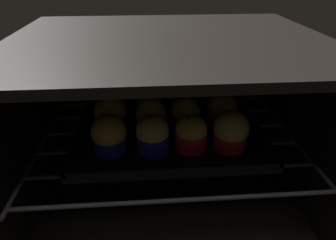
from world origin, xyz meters
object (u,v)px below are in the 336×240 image
object	(u,v)px
muffin_row1_col0	(110,115)
muffin_row2_col1	(148,100)
baking_tray	(168,131)
muffin_row2_col0	(114,100)
muffin_row0_col2	(191,133)
muffin_row2_col3	(215,97)
muffin_row1_col1	(150,116)
muffin_row0_col3	(231,131)
muffin_row1_col3	(221,111)
muffin_row2_col2	(181,97)
muffin_row1_col2	(186,115)
muffin_row0_col0	(109,135)
muffin_row0_col1	(153,135)

from	to	relation	value
muffin_row1_col0	muffin_row2_col1	xyz separation A→B (cm)	(8.01, 8.56, -0.67)
baking_tray	muffin_row2_col0	xyz separation A→B (cm)	(-12.21, 8.11, 4.21)
muffin_row0_col2	muffin_row2_col3	bearing A→B (deg)	62.86
muffin_row2_col3	baking_tray	bearing A→B (deg)	-146.41
muffin_row0_col2	muffin_row2_col0	xyz separation A→B (cm)	(-16.05, 15.94, 0.37)
baking_tray	muffin_row1_col0	bearing A→B (deg)	-178.39
baking_tray	muffin_row0_col2	bearing A→B (deg)	-63.86
muffin_row0_col2	muffin_row1_col1	bearing A→B (deg)	135.44
muffin_row1_col1	muffin_row2_col0	size ratio (longest dim) A/B	0.96
muffin_row0_col3	muffin_row1_col1	size ratio (longest dim) A/B	1.04
muffin_row0_col2	muffin_row1_col3	bearing A→B (deg)	45.66
muffin_row1_col3	muffin_row2_col1	xyz separation A→B (cm)	(-15.85, 8.02, -0.31)
muffin_row2_col2	muffin_row2_col3	world-z (taller)	muffin_row2_col2
muffin_row0_col2	muffin_row1_col2	world-z (taller)	same
muffin_row1_col3	muffin_row2_col2	world-z (taller)	muffin_row2_col2
muffin_row1_col0	muffin_row0_col2	bearing A→B (deg)	-25.07
muffin_row0_col2	muffin_row1_col2	bearing A→B (deg)	89.97
muffin_row2_col0	muffin_row1_col0	bearing A→B (deg)	-89.69
muffin_row0_col2	muffin_row0_col3	xyz separation A→B (cm)	(7.67, -0.34, 0.30)
muffin_row2_col0	muffin_row1_col3	bearing A→B (deg)	-18.30
muffin_row1_col0	muffin_row1_col1	bearing A→B (deg)	0.17
muffin_row0_col3	muffin_row1_col1	bearing A→B (deg)	152.83
muffin_row1_col1	muffin_row1_col3	xyz separation A→B (cm)	(15.48, 0.52, 0.21)
muffin_row1_col1	muffin_row1_col2	size ratio (longest dim) A/B	1.06
muffin_row0_col3	muffin_row1_col2	world-z (taller)	muffin_row0_col3
muffin_row0_col2	muffin_row0_col3	size ratio (longest dim) A/B	0.91
baking_tray	muffin_row0_col0	bearing A→B (deg)	-147.64
muffin_row1_col3	muffin_row1_col0	bearing A→B (deg)	-178.69
muffin_row1_col0	muffin_row2_col0	bearing A→B (deg)	90.31
muffin_row2_col2	muffin_row1_col2	bearing A→B (deg)	-89.46
muffin_row1_col2	muffin_row2_col2	size ratio (longest dim) A/B	0.82
muffin_row0_col3	muffin_row1_col2	bearing A→B (deg)	133.24
baking_tray	muffin_row2_col3	bearing A→B (deg)	33.59
muffin_row0_col0	muffin_row2_col3	world-z (taller)	muffin_row2_col3
muffin_row1_col1	muffin_row2_col1	distance (cm)	8.55
muffin_row0_col3	muffin_row2_col3	world-z (taller)	same
muffin_row0_col1	muffin_row2_col0	distance (cm)	18.40
muffin_row1_col3	muffin_row0_col3	bearing A→B (deg)	-91.22
muffin_row0_col2	muffin_row2_col2	bearing A→B (deg)	90.25
muffin_row1_col3	muffin_row2_col3	world-z (taller)	muffin_row2_col3
muffin_row1_col2	muffin_row2_col0	distance (cm)	18.00
muffin_row1_col1	muffin_row2_col1	bearing A→B (deg)	92.47
muffin_row1_col3	muffin_row0_col2	bearing A→B (deg)	-134.34
baking_tray	muffin_row2_col3	size ratio (longest dim) A/B	4.92
baking_tray	muffin_row0_col0	xyz separation A→B (cm)	(-11.82, -7.49, 3.97)
muffin_row0_col1	muffin_row2_col2	world-z (taller)	muffin_row2_col2
muffin_row1_col2	baking_tray	bearing A→B (deg)	179.75
muffin_row2_col2	muffin_row1_col3	bearing A→B (deg)	-43.57
muffin_row0_col0	muffin_row1_col3	world-z (taller)	muffin_row1_col3
muffin_row0_col1	muffin_row2_col2	size ratio (longest dim) A/B	0.87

